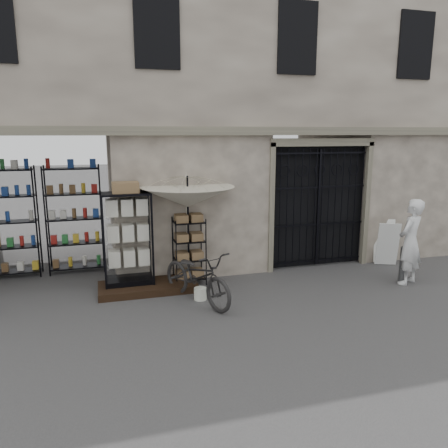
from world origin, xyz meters
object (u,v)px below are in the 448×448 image
object	(u,v)px
wire_rack	(189,252)
bicycle	(197,302)
steel_bollard	(403,264)
market_umbrella	(188,191)
display_cabinet	(128,243)
easel_sign	(386,243)
white_bucket	(200,294)
shopkeeper	(406,283)

from	to	relation	value
wire_rack	bicycle	size ratio (longest dim) A/B	0.73
bicycle	steel_bollard	size ratio (longest dim) A/B	2.53
market_umbrella	steel_bollard	xyz separation A→B (m)	(4.53, -1.16, -1.63)
market_umbrella	bicycle	bearing A→B (deg)	-92.96
market_umbrella	wire_rack	bearing A→B (deg)	34.42
display_cabinet	easel_sign	size ratio (longest dim) A/B	1.90
white_bucket	shopkeeper	xyz separation A→B (m)	(4.54, -0.31, -0.12)
display_cabinet	shopkeeper	xyz separation A→B (m)	(5.83, -1.27, -1.00)
shopkeeper	display_cabinet	bearing A→B (deg)	-40.54
display_cabinet	easel_sign	xyz separation A→B (m)	(6.23, 0.07, -0.44)
display_cabinet	wire_rack	world-z (taller)	display_cabinet
steel_bollard	shopkeeper	xyz separation A→B (m)	(0.04, -0.12, -0.39)
display_cabinet	shopkeeper	distance (m)	6.05
market_umbrella	bicycle	world-z (taller)	market_umbrella
wire_rack	white_bucket	bearing A→B (deg)	-107.19
bicycle	shopkeeper	bearing A→B (deg)	-27.32
shopkeeper	easel_sign	bearing A→B (deg)	-134.95
easel_sign	bicycle	bearing A→B (deg)	-145.26
white_bucket	easel_sign	size ratio (longest dim) A/B	0.23
easel_sign	steel_bollard	bearing A→B (deg)	-87.72
white_bucket	bicycle	size ratio (longest dim) A/B	0.12
wire_rack	steel_bollard	world-z (taller)	wire_rack
wire_rack	white_bucket	distance (m)	1.15
steel_bollard	wire_rack	bearing A→B (deg)	165.46
shopkeeper	wire_rack	bearing A→B (deg)	-44.17
steel_bollard	white_bucket	bearing A→B (deg)	177.62
market_umbrella	easel_sign	size ratio (longest dim) A/B	2.60
bicycle	easel_sign	world-z (taller)	easel_sign
steel_bollard	shopkeeper	size ratio (longest dim) A/B	0.42
display_cabinet	easel_sign	distance (m)	6.25
steel_bollard	display_cabinet	bearing A→B (deg)	168.84
wire_rack	bicycle	bearing A→B (deg)	-111.51
wire_rack	shopkeeper	distance (m)	4.78
wire_rack	market_umbrella	xyz separation A→B (m)	(-0.02, -0.01, 1.31)
display_cabinet	market_umbrella	xyz separation A→B (m)	(1.27, 0.02, 1.02)
display_cabinet	bicycle	bearing A→B (deg)	-33.52
white_bucket	bicycle	world-z (taller)	bicycle
wire_rack	easel_sign	xyz separation A→B (m)	(4.95, 0.04, -0.15)
display_cabinet	bicycle	size ratio (longest dim) A/B	1.03
bicycle	steel_bollard	distance (m)	4.60
market_umbrella	bicycle	xyz separation A→B (m)	(-0.06, -1.08, -2.02)
white_bucket	steel_bollard	xyz separation A→B (m)	(4.50, -0.19, 0.27)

